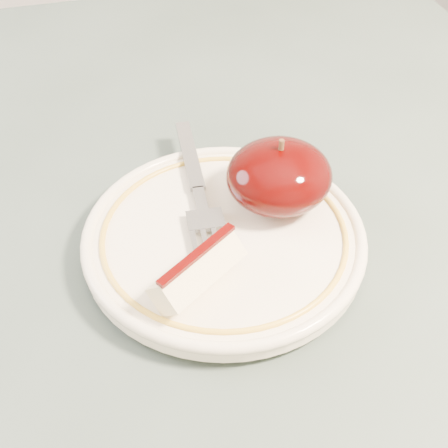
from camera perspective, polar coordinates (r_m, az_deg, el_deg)
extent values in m
cylinder|color=brown|center=(1.11, 10.31, 1.59)|extent=(0.05, 0.05, 0.71)
cube|color=#45554E|center=(0.49, -10.12, -4.39)|extent=(0.90, 0.90, 0.04)
cylinder|color=beige|center=(0.47, 0.00, -2.22)|extent=(0.11, 0.11, 0.01)
cylinder|color=beige|center=(0.46, 0.00, -1.44)|extent=(0.21, 0.21, 0.01)
torus|color=beige|center=(0.46, 0.00, -1.00)|extent=(0.21, 0.21, 0.01)
torus|color=gold|center=(0.45, 0.00, -0.87)|extent=(0.18, 0.18, 0.00)
ellipsoid|color=black|center=(0.47, 5.06, 4.40)|extent=(0.08, 0.08, 0.05)
cylinder|color=#472D19|center=(0.45, 5.27, 7.08)|extent=(0.00, 0.00, 0.01)
cube|color=#F9EDB8|center=(0.41, -2.41, -4.35)|extent=(0.07, 0.06, 0.03)
cube|color=#360201|center=(0.40, -2.48, -2.77)|extent=(0.06, 0.04, 0.00)
cube|color=gray|center=(0.52, -3.16, 6.37)|extent=(0.02, 0.09, 0.00)
cube|color=gray|center=(0.48, -2.17, 2.28)|extent=(0.01, 0.03, 0.00)
cube|color=gray|center=(0.46, -1.70, 0.35)|extent=(0.03, 0.02, 0.00)
cube|color=gray|center=(0.44, 0.39, -1.87)|extent=(0.01, 0.04, 0.00)
cube|color=gray|center=(0.44, -0.61, -2.00)|extent=(0.01, 0.04, 0.00)
cube|color=gray|center=(0.44, -1.62, -2.14)|extent=(0.01, 0.04, 0.00)
cube|color=gray|center=(0.44, -2.62, -2.27)|extent=(0.01, 0.04, 0.00)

